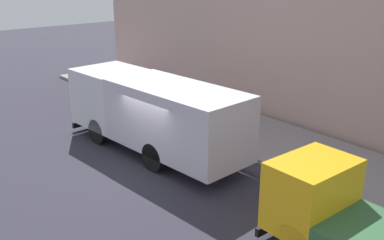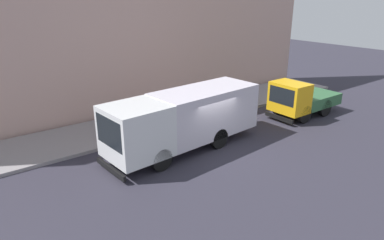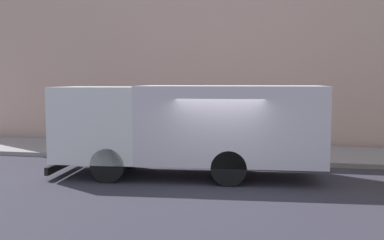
# 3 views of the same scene
# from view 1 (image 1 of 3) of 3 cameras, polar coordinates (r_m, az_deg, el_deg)

# --- Properties ---
(ground) EXTENTS (80.00, 80.00, 0.00)m
(ground) POSITION_cam_1_polar(r_m,az_deg,el_deg) (16.37, -4.61, -5.86)
(ground) COLOR #2E2C38
(sidewalk) EXTENTS (3.98, 30.00, 0.17)m
(sidewalk) POSITION_cam_1_polar(r_m,az_deg,el_deg) (19.38, 7.54, -1.64)
(sidewalk) COLOR gray
(sidewalk) RESTS_ON ground
(large_utility_truck) EXTENTS (3.02, 8.43, 2.85)m
(large_utility_truck) POSITION_cam_1_polar(r_m,az_deg,el_deg) (17.05, -4.95, 1.10)
(large_utility_truck) COLOR silver
(large_utility_truck) RESTS_ON ground
(small_flatbed_truck) EXTENTS (2.19, 4.95, 2.33)m
(small_flatbed_truck) POSITION_cam_1_polar(r_m,az_deg,el_deg) (11.49, 19.26, -12.25)
(small_flatbed_truck) COLOR yellow
(small_flatbed_truck) RESTS_ON ground
(pedestrian_walking) EXTENTS (0.44, 0.44, 1.71)m
(pedestrian_walking) POSITION_cam_1_polar(r_m,az_deg,el_deg) (19.14, 1.08, 1.43)
(pedestrian_walking) COLOR #403658
(pedestrian_walking) RESTS_ON sidewalk
(pedestrian_standing) EXTENTS (0.34, 0.34, 1.54)m
(pedestrian_standing) POSITION_cam_1_polar(r_m,az_deg,el_deg) (21.21, 0.96, 2.92)
(pedestrian_standing) COLOR #231B2C
(pedestrian_standing) RESTS_ON sidewalk
(traffic_cone_orange) EXTENTS (0.41, 0.41, 0.59)m
(traffic_cone_orange) POSITION_cam_1_polar(r_m,az_deg,el_deg) (21.17, -1.72, 1.41)
(traffic_cone_orange) COLOR orange
(traffic_cone_orange) RESTS_ON sidewalk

